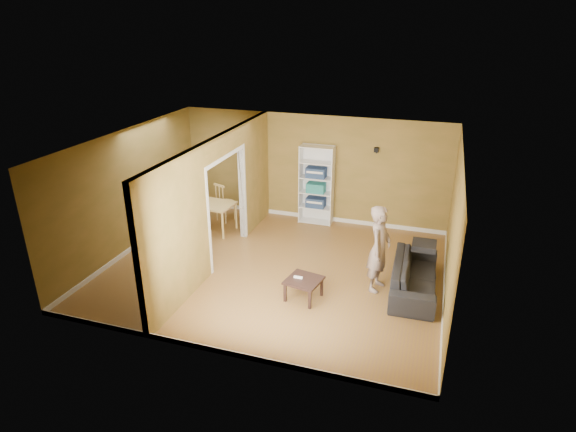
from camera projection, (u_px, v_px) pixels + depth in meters
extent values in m
plane|color=olive|center=(276.00, 269.00, 9.68)|extent=(6.50, 6.50, 0.00)
plane|color=white|center=(274.00, 142.00, 8.68)|extent=(6.50, 6.50, 0.00)
plane|color=olive|center=(313.00, 169.00, 11.59)|extent=(6.50, 0.00, 6.50)
plane|color=olive|center=(210.00, 278.00, 6.77)|extent=(6.50, 0.00, 6.50)
plane|color=olive|center=(129.00, 191.00, 10.10)|extent=(0.00, 5.50, 5.50)
plane|color=olive|center=(453.00, 231.00, 8.26)|extent=(0.00, 5.50, 5.50)
cube|color=black|center=(376.00, 150.00, 10.88)|extent=(0.10, 0.10, 0.10)
imported|color=black|center=(415.00, 271.00, 8.81)|extent=(2.04, 0.92, 0.77)
imported|color=slate|center=(380.00, 241.00, 8.63)|extent=(0.79, 0.66, 1.93)
cube|color=white|center=(301.00, 183.00, 11.62)|extent=(0.02, 0.35, 1.92)
cube|color=white|center=(333.00, 187.00, 11.40)|extent=(0.02, 0.35, 1.92)
cube|color=white|center=(318.00, 183.00, 11.65)|extent=(0.81, 0.02, 1.92)
cube|color=white|center=(316.00, 221.00, 11.87)|extent=(0.77, 0.35, 0.02)
cube|color=white|center=(316.00, 207.00, 11.73)|extent=(0.77, 0.35, 0.02)
cube|color=white|center=(316.00, 192.00, 11.58)|extent=(0.77, 0.35, 0.02)
cube|color=white|center=(317.00, 178.00, 11.44)|extent=(0.77, 0.35, 0.02)
cube|color=white|center=(317.00, 162.00, 11.29)|extent=(0.77, 0.35, 0.02)
cube|color=white|center=(317.00, 147.00, 11.15)|extent=(0.77, 0.35, 0.02)
cube|color=navy|center=(316.00, 202.00, 11.68)|extent=(0.45, 0.30, 0.23)
cube|color=#1D565A|center=(316.00, 188.00, 11.54)|extent=(0.44, 0.28, 0.22)
cube|color=navy|center=(316.00, 172.00, 11.39)|extent=(0.46, 0.30, 0.24)
cube|color=black|center=(304.00, 280.00, 8.54)|extent=(0.59, 0.59, 0.04)
cube|color=black|center=(286.00, 294.00, 8.47)|extent=(0.05, 0.05, 0.35)
cube|color=black|center=(313.00, 299.00, 8.33)|extent=(0.05, 0.05, 0.35)
cube|color=black|center=(295.00, 281.00, 8.89)|extent=(0.05, 0.05, 0.35)
cube|color=black|center=(320.00, 285.00, 8.76)|extent=(0.05, 0.05, 0.35)
cube|color=white|center=(298.00, 277.00, 8.56)|extent=(0.16, 0.04, 0.03)
cube|color=tan|center=(210.00, 204.00, 11.17)|extent=(1.09, 0.73, 0.04)
cylinder|color=tan|center=(185.00, 220.00, 11.17)|extent=(0.05, 0.05, 0.64)
cylinder|color=tan|center=(225.00, 225.00, 10.88)|extent=(0.05, 0.05, 0.64)
cylinder|color=tan|center=(198.00, 210.00, 11.73)|extent=(0.05, 0.05, 0.64)
cylinder|color=tan|center=(236.00, 215.00, 11.44)|extent=(0.05, 0.05, 0.64)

